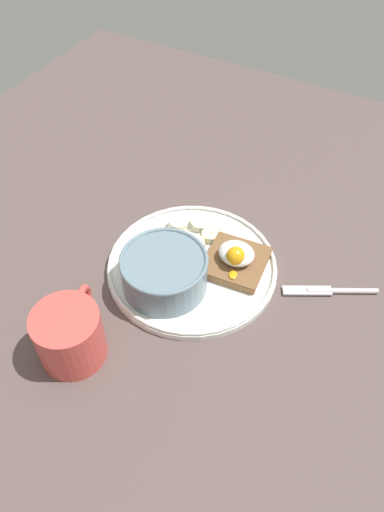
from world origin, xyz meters
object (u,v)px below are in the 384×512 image
(banana_slice_left, at_px, (195,244))
(coffee_mug, at_px, (70,335))
(banana_slice_back, at_px, (200,223))
(oatmeal_bowl, at_px, (164,272))
(poached_egg, at_px, (236,254))
(knife, at_px, (330,291))
(banana_slice_front, at_px, (211,235))
(toast_slice, at_px, (236,262))
(banana_slice_right, at_px, (178,225))

(banana_slice_left, bearing_deg, coffee_mug, -102.86)
(banana_slice_left, height_order, coffee_mug, coffee_mug)
(coffee_mug, bearing_deg, banana_slice_back, 82.00)
(banana_slice_left, bearing_deg, oatmeal_bowl, -91.76)
(poached_egg, distance_m, knife, 0.15)
(banana_slice_left, relative_size, coffee_mug, 0.39)
(oatmeal_bowl, distance_m, banana_slice_left, 0.09)
(coffee_mug, xyz_separation_m, knife, (0.26, 0.26, -0.04))
(banana_slice_left, bearing_deg, poached_egg, -5.38)
(banana_slice_front, relative_size, banana_slice_left, 0.74)
(banana_slice_left, bearing_deg, knife, 6.40)
(toast_slice, height_order, poached_egg, poached_egg)
(oatmeal_bowl, bearing_deg, knife, 27.12)
(oatmeal_bowl, xyz_separation_m, banana_slice_right, (-0.04, 0.11, -0.02))
(banana_slice_right, relative_size, coffee_mug, 0.34)
(banana_slice_front, xyz_separation_m, banana_slice_back, (-0.03, 0.01, 0.00))
(oatmeal_bowl, distance_m, coffee_mug, 0.16)
(banana_slice_left, distance_m, banana_slice_back, 0.05)
(oatmeal_bowl, height_order, knife, oatmeal_bowl)
(oatmeal_bowl, bearing_deg, banana_slice_back, 95.20)
(toast_slice, xyz_separation_m, banana_slice_right, (-0.11, 0.03, -0.00))
(poached_egg, xyz_separation_m, knife, (0.14, 0.03, -0.03))
(oatmeal_bowl, xyz_separation_m, banana_slice_left, (0.00, 0.09, -0.02))
(toast_slice, distance_m, poached_egg, 0.02)
(poached_egg, relative_size, banana_slice_front, 1.95)
(banana_slice_left, relative_size, banana_slice_right, 1.13)
(banana_slice_front, bearing_deg, knife, -1.71)
(banana_slice_left, bearing_deg, toast_slice, -3.05)
(coffee_mug, bearing_deg, oatmeal_bowl, 71.08)
(toast_slice, xyz_separation_m, banana_slice_front, (-0.06, 0.03, -0.00))
(coffee_mug, bearing_deg, knife, 44.24)
(toast_slice, xyz_separation_m, coffee_mug, (-0.12, -0.23, 0.02))
(poached_egg, distance_m, coffee_mug, 0.26)
(banana_slice_front, height_order, coffee_mug, coffee_mug)
(banana_slice_front, xyz_separation_m, banana_slice_left, (-0.01, -0.03, -0.00))
(oatmeal_bowl, bearing_deg, banana_slice_front, 82.80)
(banana_slice_front, xyz_separation_m, banana_slice_right, (-0.05, -0.01, 0.00))
(coffee_mug, bearing_deg, banana_slice_left, 77.14)
(banana_slice_front, relative_size, coffee_mug, 0.29)
(oatmeal_bowl, height_order, banana_slice_back, oatmeal_bowl)
(poached_egg, bearing_deg, banana_slice_right, 165.80)
(poached_egg, distance_m, banana_slice_left, 0.07)
(banana_slice_left, distance_m, coffee_mug, 0.24)
(banana_slice_left, xyz_separation_m, banana_slice_back, (-0.01, 0.04, 0.00))
(banana_slice_right, distance_m, coffee_mug, 0.26)
(toast_slice, relative_size, poached_egg, 1.45)
(banana_slice_right, height_order, coffee_mug, coffee_mug)
(banana_slice_left, xyz_separation_m, coffee_mug, (-0.05, -0.23, 0.02))
(oatmeal_bowl, relative_size, coffee_mug, 1.06)
(toast_slice, distance_m, banana_slice_front, 0.07)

